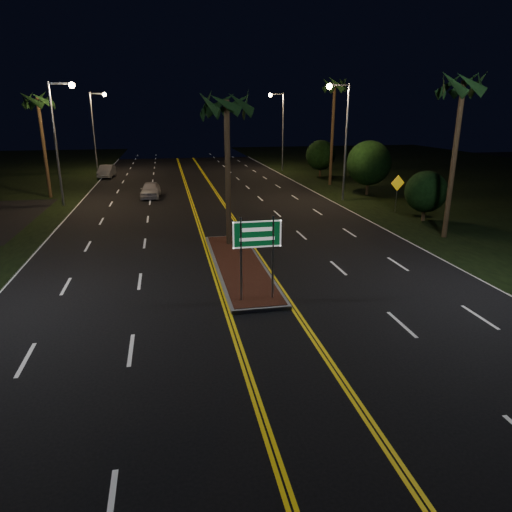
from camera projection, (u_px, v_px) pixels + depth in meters
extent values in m
plane|color=black|center=(274.00, 336.00, 14.78)|extent=(120.00, 120.00, 0.00)
cube|color=gray|center=(239.00, 266.00, 21.30)|extent=(2.25, 10.25, 0.15)
cube|color=#592819|center=(239.00, 264.00, 21.28)|extent=(2.00, 10.00, 0.02)
cylinder|color=gray|center=(241.00, 260.00, 16.76)|extent=(0.08, 0.08, 3.20)
cylinder|color=gray|center=(273.00, 258.00, 16.98)|extent=(0.08, 0.08, 3.20)
cube|color=#07471E|center=(257.00, 234.00, 16.58)|extent=(1.80, 0.04, 1.00)
cube|color=white|center=(257.00, 234.00, 16.56)|extent=(1.80, 0.01, 1.00)
cylinder|color=gray|center=(56.00, 146.00, 33.82)|extent=(0.18, 0.18, 9.00)
cube|color=gray|center=(60.00, 84.00, 32.65)|extent=(1.60, 0.12, 0.12)
sphere|color=#FDBD72|center=(72.00, 85.00, 32.82)|extent=(0.44, 0.44, 0.44)
cylinder|color=gray|center=(94.00, 133.00, 52.52)|extent=(0.18, 0.18, 9.00)
cube|color=gray|center=(97.00, 94.00, 51.34)|extent=(1.60, 0.12, 0.12)
sphere|color=#FDBD72|center=(104.00, 95.00, 51.52)|extent=(0.44, 0.44, 0.44)
cylinder|color=gray|center=(346.00, 144.00, 36.01)|extent=(0.18, 0.18, 9.00)
cube|color=gray|center=(339.00, 85.00, 34.54)|extent=(1.60, 0.12, 0.12)
sphere|color=#FDBD72|center=(329.00, 86.00, 34.42)|extent=(0.44, 0.44, 0.44)
cylinder|color=gray|center=(283.00, 133.00, 54.70)|extent=(0.18, 0.18, 9.00)
cube|color=gray|center=(277.00, 94.00, 53.24)|extent=(1.60, 0.12, 0.12)
sphere|color=#FDBD72|center=(270.00, 95.00, 53.12)|extent=(0.44, 0.44, 0.44)
cylinder|color=#382819|center=(228.00, 177.00, 23.46)|extent=(0.28, 0.28, 7.50)
cylinder|color=#382819|center=(44.00, 149.00, 37.38)|extent=(0.28, 0.28, 8.00)
cylinder|color=#382819|center=(453.00, 163.00, 25.14)|extent=(0.28, 0.28, 8.50)
cylinder|color=#382819|center=(332.00, 135.00, 43.74)|extent=(0.28, 0.28, 9.50)
cylinder|color=#382819|center=(423.00, 214.00, 30.22)|extent=(0.24, 0.24, 0.90)
sphere|color=black|center=(426.00, 192.00, 29.77)|extent=(2.70, 2.70, 2.70)
cylinder|color=#382819|center=(367.00, 187.00, 39.61)|extent=(0.24, 0.24, 1.26)
sphere|color=black|center=(369.00, 163.00, 38.97)|extent=(3.78, 3.78, 3.78)
cylinder|color=#382819|center=(320.00, 171.00, 50.82)|extent=(0.24, 0.24, 1.08)
sphere|color=black|center=(321.00, 155.00, 50.27)|extent=(3.24, 3.24, 3.24)
imported|color=silver|center=(150.00, 189.00, 38.31)|extent=(2.21, 4.64, 1.51)
imported|color=#A6AAAF|center=(106.00, 170.00, 50.07)|extent=(2.29, 4.72, 1.53)
cylinder|color=gray|center=(396.00, 196.00, 32.63)|extent=(0.07, 0.07, 2.31)
cube|color=yellow|center=(398.00, 183.00, 32.32)|extent=(1.10, 0.22, 1.11)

